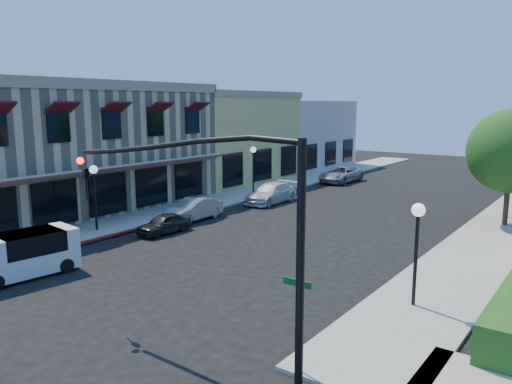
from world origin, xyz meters
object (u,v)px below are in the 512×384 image
Objects in this scene: signal_mast_arm at (226,212)px; parked_car_d at (341,174)px; lamppost_right_far at (509,174)px; white_van at (22,252)px; street_tree_a at (511,151)px; lamppost_left_near at (94,181)px; parked_car_b at (193,209)px; street_name_sign at (297,310)px; lamppost_right_near at (417,228)px; lamppost_left_far at (253,158)px; parked_car_a at (164,224)px; parked_car_c at (271,193)px.

parked_car_d is at bearing 111.47° from signal_mast_arm.
white_van is at bearing -121.37° from lamppost_right_far.
lamppost_left_near is at bearing -141.02° from street_tree_a.
signal_mast_arm is 17.02m from parked_car_b.
street_tree_a reaches higher than street_name_sign.
parked_car_b is at bearing 65.30° from lamppost_left_near.
street_name_sign reaches higher than white_van.
white_van is (-13.44, -22.04, -1.73)m from lamppost_right_far.
lamppost_right_near reaches higher than white_van.
parked_car_d reaches higher than parked_car_b.
parked_car_a is at bearing -75.52° from lamppost_left_far.
lamppost_left_near is 0.87× the size of white_van.
street_name_sign is 25.48m from lamppost_left_far.
street_tree_a is 20.71m from signal_mast_arm.
lamppost_right_near is (17.00, -14.00, 0.00)m from lamppost_left_far.
parked_car_a is at bearing -139.54° from street_tree_a.
lamppost_right_far is 16.12m from parked_car_d.
street_tree_a reaches higher than parked_car_b.
lamppost_right_far is 0.87× the size of white_van.
parked_car_d is (-13.30, 28.94, -1.01)m from street_name_sign.
street_name_sign is 0.70× the size of lamppost_left_far.
white_van is at bearing -79.92° from lamppost_left_far.
street_tree_a is at bearing -81.47° from lamppost_right_far.
signal_mast_arm is at bearing -55.00° from lamppost_left_far.
signal_mast_arm reaches higher than lamppost_left_far.
street_name_sign is at bearing 1.11° from white_van.
parked_car_d is (0.40, 18.14, 0.04)m from parked_car_b.
lamppost_right_near reaches higher than parked_car_a.
signal_mast_arm is at bearing -58.40° from parked_car_c.
street_name_sign is 0.70× the size of lamppost_right_near.
parked_car_a is at bearing 31.44° from lamppost_left_near.
lamppost_left_near is 0.90× the size of parked_car_b.
parked_car_c is (-11.38, 18.50, -3.42)m from signal_mast_arm.
lamppost_left_far reaches higher than white_van.
white_van is 1.04× the size of parked_car_b.
lamppost_left_far is 20.43m from white_van.
white_van is at bearing 177.55° from signal_mast_arm.
street_name_sign is 17.48m from parked_car_b.
lamppost_left_far is 0.77× the size of parked_car_c.
street_tree_a is at bearing 0.00° from lamppost_left_far.
white_van is at bearing -124.43° from street_tree_a.
street_tree_a is at bearing 7.95° from parked_car_c.
lamppost_left_near is 7.22m from white_van.
street_tree_a is at bearing 81.83° from signal_mast_arm.
parked_car_b is at bearing -143.19° from lamppost_right_far.
lamppost_right_near is at bearing -40.55° from parked_car_c.
lamppost_right_far is (-0.30, 2.00, -1.46)m from street_tree_a.
parked_car_c is 0.93× the size of parked_car_d.
parked_car_c is at bearing 83.24° from parked_car_b.
street_tree_a reaches higher than lamppost_left_far.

